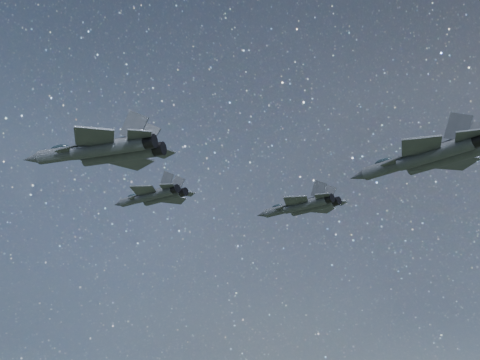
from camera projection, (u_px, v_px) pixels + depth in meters
The scene contains 4 objects.
jet_lead at pixel (153, 196), 87.78m from camera, with size 15.87×11.24×4.03m.
jet_left at pixel (303, 206), 98.15m from camera, with size 18.36×12.77×4.62m.
jet_right at pixel (103, 150), 64.24m from camera, with size 19.29×13.07×4.85m.
jet_slot at pixel (428, 157), 64.48m from camera, with size 19.17×13.11×4.81m.
Camera 1 is at (41.41, -59.33, 119.24)m, focal length 42.00 mm.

